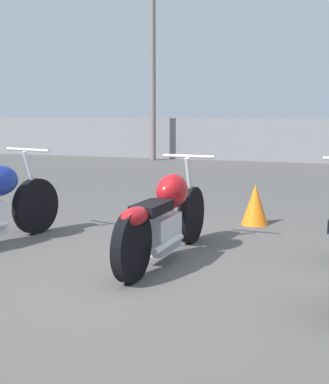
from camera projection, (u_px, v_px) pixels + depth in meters
name	position (u px, v px, depth m)	size (l,w,h in m)	color
ground_plane	(137.00, 276.00, 4.81)	(60.00, 60.00, 0.00)	#514F4C
fence_back	(280.00, 141.00, 15.15)	(40.00, 0.04, 1.22)	gray
light_pole_left	(153.00, 27.00, 15.23)	(0.70, 0.35, 6.30)	slate
motorcycle_slot_2	(164.00, 217.00, 5.25)	(0.59, 2.14, 1.00)	black
traffic_cone_near	(255.00, 204.00, 6.93)	(0.35, 0.35, 0.53)	orange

